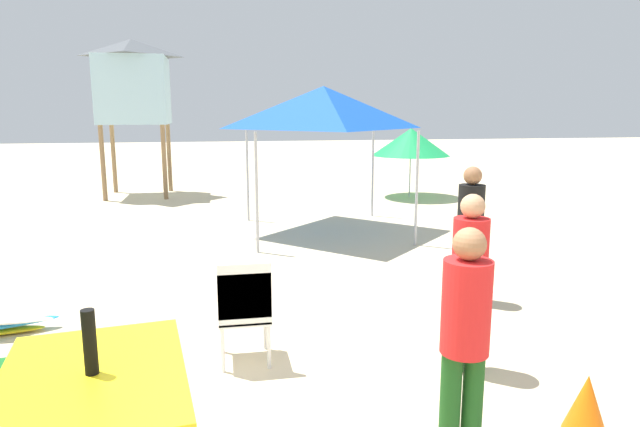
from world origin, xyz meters
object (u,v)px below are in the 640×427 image
object	(u,v)px
traffic_cone_near	(586,404)
lifeguard_near_center	(470,225)
stacked_plastic_chairs	(244,303)
lifeguard_near_right	(465,332)
popup_canopy	(323,108)
beach_umbrella_left	(411,142)
lifeguard_far_right	(469,271)
lifeguard_tower	(133,82)

from	to	relation	value
traffic_cone_near	lifeguard_near_center	bearing A→B (deg)	81.96
stacked_plastic_chairs	traffic_cone_near	distance (m)	2.91
stacked_plastic_chairs	lifeguard_near_right	distance (m)	2.21
traffic_cone_near	lifeguard_near_right	bearing A→B (deg)	-172.13
lifeguard_near_center	popup_canopy	distance (m)	4.62
lifeguard_near_right	beach_umbrella_left	distance (m)	11.72
stacked_plastic_chairs	lifeguard_near_center	world-z (taller)	lifeguard_near_center
popup_canopy	traffic_cone_near	distance (m)	7.46
lifeguard_near_center	lifeguard_far_right	distance (m)	1.93
lifeguard_near_right	traffic_cone_near	distance (m)	1.29
popup_canopy	lifeguard_tower	bearing A→B (deg)	127.26
stacked_plastic_chairs	lifeguard_far_right	bearing A→B (deg)	-13.35
lifeguard_near_center	lifeguard_far_right	size ratio (longest dim) A/B	1.03
stacked_plastic_chairs	lifeguard_tower	bearing A→B (deg)	102.21
beach_umbrella_left	lifeguard_far_right	bearing A→B (deg)	-106.87
lifeguard_tower	popup_canopy	bearing A→B (deg)	-52.74
lifeguard_far_right	traffic_cone_near	bearing A→B (deg)	-68.15
lifeguard_near_right	lifeguard_tower	size ratio (longest dim) A/B	0.38
lifeguard_tower	lifeguard_far_right	bearing A→B (deg)	-69.21
lifeguard_near_right	lifeguard_tower	world-z (taller)	lifeguard_tower
lifeguard_near_right	beach_umbrella_left	bearing A→B (deg)	71.96
lifeguard_near_right	lifeguard_far_right	bearing A→B (deg)	63.29
stacked_plastic_chairs	beach_umbrella_left	distance (m)	10.69
lifeguard_near_right	stacked_plastic_chairs	bearing A→B (deg)	128.35
stacked_plastic_chairs	lifeguard_near_center	size ratio (longest dim) A/B	0.60
lifeguard_near_right	popup_canopy	xyz separation A→B (m)	(0.45, 7.26, 1.48)
stacked_plastic_chairs	traffic_cone_near	bearing A→B (deg)	-32.90
popup_canopy	traffic_cone_near	xyz separation A→B (m)	(0.61, -7.11, -2.19)
lifeguard_tower	beach_umbrella_left	distance (m)	7.73
lifeguard_tower	beach_umbrella_left	xyz separation A→B (m)	(7.38, -1.65, -1.61)
lifeguard_near_center	lifeguard_tower	world-z (taller)	lifeguard_tower
lifeguard_far_right	traffic_cone_near	distance (m)	1.38
lifeguard_far_right	lifeguard_near_center	bearing A→B (deg)	64.16
lifeguard_tower	traffic_cone_near	size ratio (longest dim) A/B	9.39
popup_canopy	beach_umbrella_left	xyz separation A→B (m)	(3.17, 3.88, -0.90)
lifeguard_near_right	beach_umbrella_left	size ratio (longest dim) A/B	0.77
lifeguard_far_right	stacked_plastic_chairs	bearing A→B (deg)	166.65
lifeguard_far_right	lifeguard_tower	distance (m)	12.53
lifeguard_near_center	beach_umbrella_left	world-z (taller)	beach_umbrella_left
beach_umbrella_left	traffic_cone_near	world-z (taller)	beach_umbrella_left
lifeguard_near_center	lifeguard_tower	distance (m)	11.31
lifeguard_near_center	traffic_cone_near	xyz separation A→B (m)	(-0.40, -2.83, -0.75)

